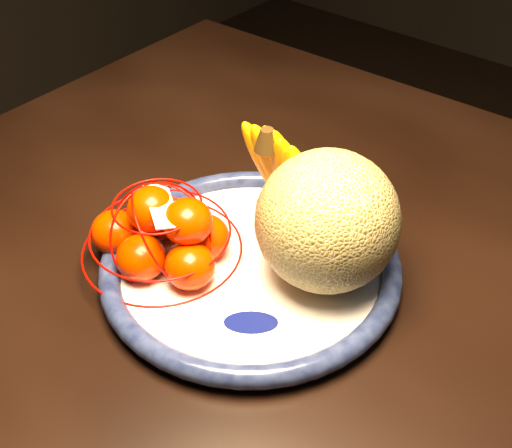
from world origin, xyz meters
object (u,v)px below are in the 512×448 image
Objects in this scene: dining_table at (442,376)px; fruit_bowl at (251,265)px; cantaloupe at (327,221)px; banana_bunch at (285,172)px; mandarin_bag at (164,235)px.

dining_table is 0.26m from fruit_bowl.
cantaloupe is (-0.15, -0.04, 0.18)m from dining_table.
banana_bunch reaches higher than fruit_bowl.
mandarin_bag is (-0.08, -0.05, 0.04)m from fruit_bowl.
dining_table is 0.24m from cantaloupe.
fruit_bowl is at bearing -75.90° from banana_bunch.
banana_bunch reaches higher than cantaloupe.
cantaloupe is at bearing -168.81° from dining_table.
banana_bunch is at bearing 178.06° from dining_table.
fruit_bowl is 2.23× the size of cantaloupe.
banana_bunch is (-0.09, 0.04, 0.01)m from cantaloupe.
dining_table is at bearing 12.90° from cantaloupe.
fruit_bowl is at bearing 33.00° from mandarin_bag.
fruit_bowl is at bearing -162.93° from dining_table.
dining_table is at bearing 22.96° from mandarin_bag.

